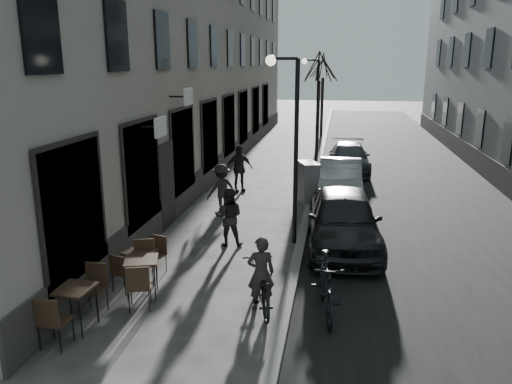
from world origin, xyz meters
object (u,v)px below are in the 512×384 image
(moped, at_px, (326,286))
(pedestrian_near, at_px, (229,217))
(bistro_set_a, at_px, (75,304))
(bistro_set_b, at_px, (142,273))
(utility_cabinet, at_px, (308,183))
(car_mid, at_px, (340,180))
(car_far, at_px, (349,158))
(bicycle, at_px, (261,287))
(pedestrian_mid, at_px, (222,189))
(car_near, at_px, (343,219))
(streetlamp_far, at_px, (314,98))
(pedestrian_far, at_px, (239,168))
(tree_near, at_px, (319,67))
(streetlamp_near, at_px, (290,130))
(tree_far, at_px, (323,66))
(bistro_set_c, at_px, (140,263))

(moped, bearing_deg, pedestrian_near, 120.05)
(bistro_set_a, height_order, bistro_set_b, bistro_set_a)
(utility_cabinet, bearing_deg, car_mid, 14.74)
(utility_cabinet, bearing_deg, car_far, 54.21)
(bicycle, height_order, pedestrian_mid, pedestrian_mid)
(pedestrian_near, relative_size, car_near, 0.35)
(streetlamp_far, distance_m, pedestrian_far, 7.41)
(tree_near, relative_size, pedestrian_far, 3.11)
(bistro_set_b, distance_m, car_far, 14.31)
(streetlamp_far, xyz_separation_m, pedestrian_mid, (-2.50, -9.49, -2.33))
(utility_cabinet, bearing_deg, bistro_set_b, -131.99)
(streetlamp_near, distance_m, pedestrian_mid, 4.24)
(streetlamp_near, xyz_separation_m, tree_far, (0.07, 21.00, 1.50))
(bistro_set_b, xyz_separation_m, bicycle, (2.62, -0.16, -0.04))
(utility_cabinet, relative_size, car_far, 0.34)
(car_near, height_order, car_mid, car_near)
(streetlamp_far, bearing_deg, bicycle, -90.55)
(car_near, bearing_deg, bicycle, -117.19)
(car_far, bearing_deg, bistro_set_b, -110.27)
(bistro_set_c, bearing_deg, tree_far, 100.11)
(bistro_set_c, bearing_deg, pedestrian_mid, 101.62)
(tree_near, xyz_separation_m, moped, (1.09, -19.00, -4.05))
(car_near, bearing_deg, pedestrian_mid, 142.78)
(tree_far, relative_size, bistro_set_b, 3.28)
(tree_far, relative_size, bistro_set_a, 3.31)
(utility_cabinet, height_order, car_mid, utility_cabinet)
(bistro_set_c, height_order, pedestrian_near, pedestrian_near)
(utility_cabinet, bearing_deg, pedestrian_mid, -171.24)
(streetlamp_near, bearing_deg, bistro_set_a, -123.07)
(car_near, relative_size, car_far, 1.06)
(bistro_set_c, bearing_deg, car_far, 86.86)
(bicycle, relative_size, pedestrian_far, 0.99)
(tree_near, relative_size, bistro_set_b, 3.28)
(streetlamp_far, xyz_separation_m, bistro_set_c, (-3.08, -15.13, -2.70))
(bistro_set_a, height_order, pedestrian_mid, pedestrian_mid)
(bistro_set_a, distance_m, car_near, 7.20)
(car_near, bearing_deg, bistro_set_a, -137.49)
(tree_far, xyz_separation_m, car_near, (1.43, -21.13, -3.86))
(car_mid, height_order, moped, car_mid)
(bistro_set_c, distance_m, pedestrian_far, 8.55)
(tree_near, bearing_deg, streetlamp_near, -90.28)
(bistro_set_c, relative_size, car_far, 0.35)
(bistro_set_a, xyz_separation_m, moped, (4.64, 1.34, 0.10))
(streetlamp_near, bearing_deg, pedestrian_near, -163.72)
(bicycle, bearing_deg, bistro_set_a, 5.07)
(tree_near, xyz_separation_m, car_mid, (1.32, -10.12, -3.95))
(pedestrian_near, distance_m, car_far, 10.78)
(streetlamp_far, bearing_deg, pedestrian_far, -110.65)
(pedestrian_far, xyz_separation_m, moped, (3.66, -9.39, -0.30))
(pedestrian_mid, bearing_deg, moped, 76.27)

